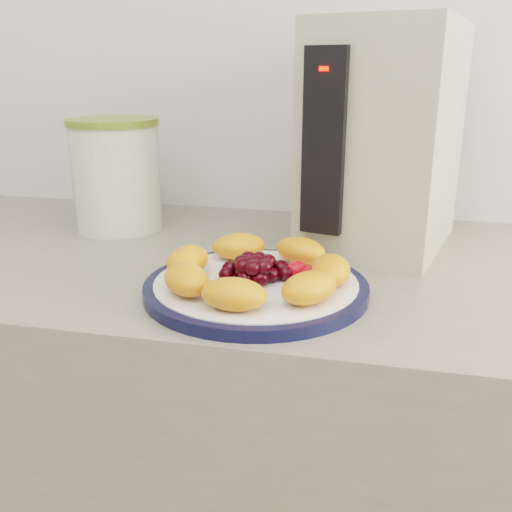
# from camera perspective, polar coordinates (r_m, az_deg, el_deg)

# --- Properties ---
(counter) EXTENTS (3.50, 0.60, 0.90)m
(counter) POSITION_cam_1_polar(r_m,az_deg,el_deg) (1.10, -1.11, -22.84)
(counter) COLOR gray
(counter) RESTS_ON floor
(cabinet_face) EXTENTS (3.48, 0.58, 0.84)m
(cabinet_face) POSITION_cam_1_polar(r_m,az_deg,el_deg) (1.12, -1.10, -24.00)
(cabinet_face) COLOR #906853
(cabinet_face) RESTS_ON floor
(plate_rim) EXTENTS (0.28, 0.28, 0.01)m
(plate_rim) POSITION_cam_1_polar(r_m,az_deg,el_deg) (0.72, 0.00, -3.20)
(plate_rim) COLOR #0E1234
(plate_rim) RESTS_ON counter
(plate_face) EXTENTS (0.26, 0.26, 0.02)m
(plate_face) POSITION_cam_1_polar(r_m,az_deg,el_deg) (0.72, 0.00, -3.12)
(plate_face) COLOR white
(plate_face) RESTS_ON counter
(canister) EXTENTS (0.19, 0.19, 0.18)m
(canister) POSITION_cam_1_polar(r_m,az_deg,el_deg) (1.03, -13.75, 7.55)
(canister) COLOR #3E6713
(canister) RESTS_ON counter
(canister_lid) EXTENTS (0.20, 0.20, 0.01)m
(canister_lid) POSITION_cam_1_polar(r_m,az_deg,el_deg) (1.02, -14.16, 12.87)
(canister_lid) COLOR olive
(canister_lid) RESTS_ON canister
(appliance_body) EXTENTS (0.25, 0.31, 0.34)m
(appliance_body) POSITION_cam_1_polar(r_m,az_deg,el_deg) (0.92, 12.79, 11.42)
(appliance_body) COLOR #BCB79F
(appliance_body) RESTS_ON counter
(appliance_panel) EXTENTS (0.06, 0.03, 0.25)m
(appliance_panel) POSITION_cam_1_polar(r_m,az_deg,el_deg) (0.80, 6.84, 11.13)
(appliance_panel) COLOR black
(appliance_panel) RESTS_ON appliance_body
(appliance_led) EXTENTS (0.01, 0.01, 0.01)m
(appliance_led) POSITION_cam_1_polar(r_m,az_deg,el_deg) (0.78, 6.83, 18.11)
(appliance_led) COLOR #FF0C05
(appliance_led) RESTS_ON appliance_panel
(fruit_plate) EXTENTS (0.24, 0.24, 0.04)m
(fruit_plate) POSITION_cam_1_polar(r_m,az_deg,el_deg) (0.71, 0.29, -1.28)
(fruit_plate) COLOR orange
(fruit_plate) RESTS_ON plate_face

